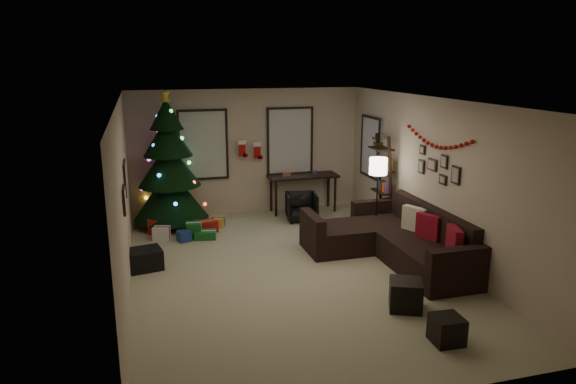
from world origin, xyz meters
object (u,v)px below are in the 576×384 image
(christmas_tree, at_px, (169,169))
(desk_chair, at_px, (302,207))
(bookshelf, at_px, (384,185))
(desk, at_px, (303,179))
(sofa, at_px, (393,241))

(christmas_tree, height_order, desk_chair, christmas_tree)
(desk_chair, xyz_separation_m, bookshelf, (1.35, -1.06, 0.63))
(christmas_tree, bearing_deg, desk, 4.46)
(christmas_tree, xyz_separation_m, bookshelf, (4.00, -1.49, -0.23))
(sofa, height_order, bookshelf, bookshelf)
(christmas_tree, xyz_separation_m, sofa, (3.52, -2.92, -0.86))
(christmas_tree, height_order, desk, christmas_tree)
(desk, bearing_deg, desk_chair, -109.70)
(desk_chair, bearing_deg, christmas_tree, 179.68)
(bookshelf, bearing_deg, sofa, -108.65)
(desk_chair, bearing_deg, bookshelf, -29.45)
(desk, distance_m, bookshelf, 2.05)
(christmas_tree, xyz_separation_m, desk, (2.88, 0.22, -0.43))
(christmas_tree, bearing_deg, sofa, -39.68)
(christmas_tree, relative_size, desk_chair, 4.71)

